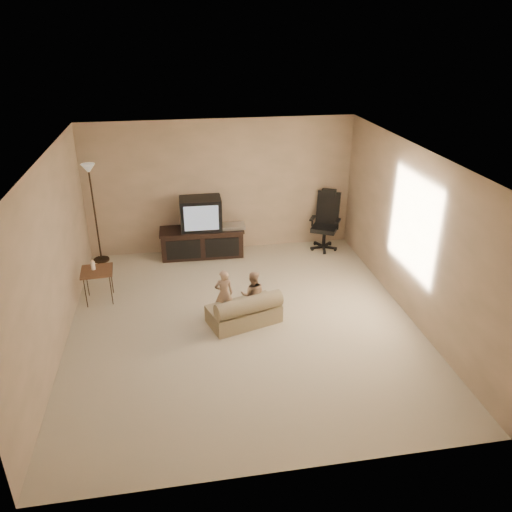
# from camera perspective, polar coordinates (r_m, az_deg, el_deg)

# --- Properties ---
(floor) EXTENTS (5.50, 5.50, 0.00)m
(floor) POSITION_cam_1_polar(r_m,az_deg,el_deg) (7.46, -1.51, -7.59)
(floor) COLOR beige
(floor) RESTS_ON ground
(room_shell) EXTENTS (5.50, 5.50, 5.50)m
(room_shell) POSITION_cam_1_polar(r_m,az_deg,el_deg) (6.76, -1.65, 3.29)
(room_shell) COLOR silver
(room_shell) RESTS_ON floor
(tv_stand) EXTENTS (1.59, 0.61, 1.13)m
(tv_stand) POSITION_cam_1_polar(r_m,az_deg,el_deg) (9.42, -6.19, 2.77)
(tv_stand) COLOR black
(tv_stand) RESTS_ON floor
(office_chair) EXTENTS (0.73, 0.73, 1.16)m
(office_chair) POSITION_cam_1_polar(r_m,az_deg,el_deg) (9.78, 7.93, 3.18)
(office_chair) COLOR black
(office_chair) RESTS_ON floor
(side_table) EXTENTS (0.51, 0.51, 0.72)m
(side_table) POSITION_cam_1_polar(r_m,az_deg,el_deg) (8.17, -17.77, -1.66)
(side_table) COLOR brown
(side_table) RESTS_ON floor
(floor_lamp) EXTENTS (0.29, 0.29, 1.84)m
(floor_lamp) POSITION_cam_1_polar(r_m,az_deg,el_deg) (9.29, -18.27, 7.00)
(floor_lamp) COLOR black
(floor_lamp) RESTS_ON floor
(child_sofa) EXTENTS (1.14, 0.85, 0.50)m
(child_sofa) POSITION_cam_1_polar(r_m,az_deg,el_deg) (7.34, -1.24, -6.33)
(child_sofa) COLOR gray
(child_sofa) RESTS_ON floor
(toddler_left) EXTENTS (0.29, 0.22, 0.77)m
(toddler_left) POSITION_cam_1_polar(r_m,az_deg,el_deg) (7.44, -3.68, -4.29)
(toddler_left) COLOR tan
(toddler_left) RESTS_ON floor
(toddler_right) EXTENTS (0.39, 0.26, 0.75)m
(toddler_right) POSITION_cam_1_polar(r_m,az_deg,el_deg) (7.41, -0.37, -4.45)
(toddler_right) COLOR tan
(toddler_right) RESTS_ON floor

